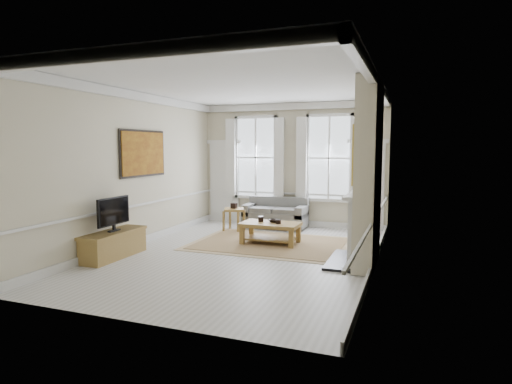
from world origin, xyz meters
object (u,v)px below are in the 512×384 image
at_px(tv_stand, 114,244).
at_px(sofa, 276,215).
at_px(coffee_table, 271,226).
at_px(side_table, 234,213).

bearing_deg(tv_stand, sofa, 64.00).
distance_m(sofa, coffee_table, 2.03).
bearing_deg(side_table, coffee_table, -39.05).
xyz_separation_m(sofa, side_table, (-0.89, -0.84, 0.14)).
height_order(sofa, coffee_table, sofa).
bearing_deg(coffee_table, side_table, 140.97).
relative_size(coffee_table, tv_stand, 0.88).
xyz_separation_m(side_table, tv_stand, (-1.16, -3.35, -0.22)).
bearing_deg(sofa, tv_stand, -116.00).
bearing_deg(coffee_table, sofa, 104.20).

